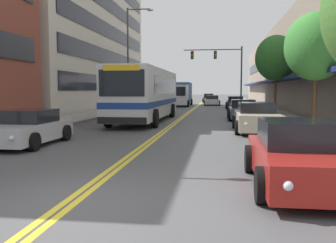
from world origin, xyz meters
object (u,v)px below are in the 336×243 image
(street_tree_right_far, at_px, (276,58))
(car_slate_blue_parked_right_far, at_px, (243,110))
(city_bus, at_px, (146,92))
(box_truck, at_px, (181,94))
(car_champagne_parked_right_end, at_px, (256,118))
(traffic_signal_mast, at_px, (222,64))
(car_white_moving_lead, at_px, (212,101))
(fire_hydrant, at_px, (317,133))
(car_charcoal_parked_right_mid, at_px, (235,103))
(car_red_parked_right_foreground, at_px, (301,157))
(car_silver_parked_left_far, at_px, (27,128))
(car_beige_parked_left_mid, at_px, (145,104))
(car_dark_grey_moving_second, at_px, (209,98))
(street_tree_right_mid, at_px, (316,47))
(street_lamp_left_far, at_px, (131,52))

(street_tree_right_far, bearing_deg, car_slate_blue_parked_right_far, -119.14)
(city_bus, distance_m, box_truck, 22.99)
(car_champagne_parked_right_end, relative_size, traffic_signal_mast, 0.70)
(car_white_moving_lead, distance_m, fire_hydrant, 36.56)
(box_truck, bearing_deg, city_bus, -89.76)
(city_bus, distance_m, car_charcoal_parked_right_mid, 17.87)
(car_red_parked_right_foreground, height_order, traffic_signal_mast, traffic_signal_mast)
(street_tree_right_far, distance_m, fire_hydrant, 18.15)
(car_red_parked_right_foreground, bearing_deg, car_silver_parked_left_far, 150.71)
(car_slate_blue_parked_right_far, bearing_deg, car_beige_parked_left_mid, 131.82)
(car_dark_grey_moving_second, relative_size, box_truck, 0.57)
(car_beige_parked_left_mid, relative_size, car_slate_blue_parked_right_far, 0.98)
(car_silver_parked_left_far, height_order, car_red_parked_right_foreground, car_red_parked_right_foreground)
(car_charcoal_parked_right_mid, distance_m, street_tree_right_mid, 21.85)
(car_red_parked_right_foreground, height_order, box_truck, box_truck)
(fire_hydrant, bearing_deg, car_red_parked_right_foreground, -107.20)
(street_tree_right_mid, bearing_deg, car_silver_parked_left_far, -151.69)
(street_tree_right_far, bearing_deg, car_silver_parked_left_far, -122.20)
(car_dark_grey_moving_second, bearing_deg, street_tree_right_mid, -81.74)
(car_red_parked_right_foreground, xyz_separation_m, traffic_signal_mast, (-1.34, 36.21, 4.37))
(box_truck, distance_m, fire_hydrant, 34.44)
(city_bus, xyz_separation_m, box_truck, (-0.09, 22.99, -0.31))
(car_silver_parked_left_far, distance_m, street_tree_right_mid, 13.56)
(car_slate_blue_parked_right_far, height_order, street_tree_right_mid, street_tree_right_mid)
(car_white_moving_lead, xyz_separation_m, box_truck, (-3.90, -2.85, 0.93))
(car_silver_parked_left_far, bearing_deg, street_tree_right_far, 57.80)
(traffic_signal_mast, height_order, street_tree_right_mid, traffic_signal_mast)
(car_slate_blue_parked_right_far, distance_m, car_dark_grey_moving_second, 35.70)
(car_slate_blue_parked_right_far, distance_m, traffic_signal_mast, 18.91)
(street_lamp_left_far, distance_m, street_tree_right_far, 12.23)
(car_white_moving_lead, relative_size, car_dark_grey_moving_second, 1.07)
(car_beige_parked_left_mid, relative_size, street_tree_right_far, 0.73)
(car_red_parked_right_foreground, xyz_separation_m, car_charcoal_parked_right_mid, (0.10, 32.45, -0.01))
(car_champagne_parked_right_end, bearing_deg, car_silver_parked_left_far, -147.62)
(street_lamp_left_far, relative_size, street_tree_right_mid, 1.64)
(box_truck, bearing_deg, street_tree_right_mid, -71.46)
(car_silver_parked_left_far, distance_m, fire_hydrant, 10.28)
(car_beige_parked_left_mid, relative_size, car_dark_grey_moving_second, 0.99)
(street_lamp_left_far, xyz_separation_m, street_tree_right_far, (12.11, -1.45, -0.81))
(car_beige_parked_left_mid, xyz_separation_m, car_champagne_parked_right_end, (8.80, -17.15, 0.00))
(car_silver_parked_left_far, height_order, car_white_moving_lead, same)
(car_red_parked_right_foreground, height_order, street_tree_right_mid, street_tree_right_mid)
(street_tree_right_mid, height_order, fire_hydrant, street_tree_right_mid)
(street_lamp_left_far, relative_size, fire_hydrant, 12.27)
(street_lamp_left_far, bearing_deg, car_slate_blue_parked_right_far, -35.34)
(car_red_parked_right_foreground, relative_size, car_champagne_parked_right_end, 0.86)
(city_bus, relative_size, street_lamp_left_far, 1.36)
(car_champagne_parked_right_end, bearing_deg, car_beige_parked_left_mid, 117.17)
(box_truck, xyz_separation_m, traffic_signal_mast, (5.05, -2.58, 3.47))
(box_truck, relative_size, street_tree_right_mid, 1.44)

